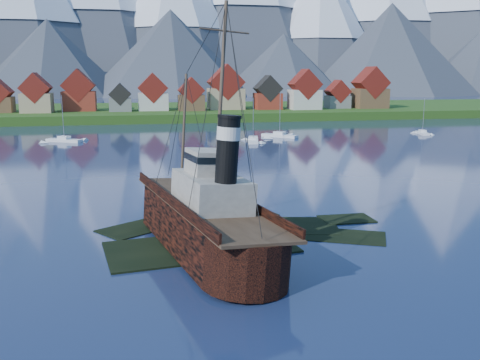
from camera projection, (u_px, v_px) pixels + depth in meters
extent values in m
plane|color=#1B294D|center=(227.00, 240.00, 54.70)|extent=(1400.00, 1400.00, 0.00)
cube|color=black|center=(200.00, 251.00, 52.27)|extent=(19.08, 11.42, 1.00)
cube|color=black|center=(274.00, 229.00, 59.75)|extent=(15.15, 9.76, 1.00)
cube|color=black|center=(231.00, 219.00, 63.79)|extent=(11.45, 9.06, 1.00)
cube|color=black|center=(341.00, 240.00, 56.07)|extent=(10.27, 8.34, 1.00)
cube|color=black|center=(138.00, 232.00, 58.86)|extent=(9.42, 8.68, 1.00)
cube|color=black|center=(346.00, 222.00, 62.40)|extent=(6.00, 4.00, 1.00)
cube|color=#204413|center=(157.00, 115.00, 218.30)|extent=(600.00, 80.00, 3.20)
cube|color=#3F3D38|center=(162.00, 123.00, 181.73)|extent=(600.00, 2.50, 2.00)
cube|color=brown|center=(0.00, 105.00, 190.28)|extent=(9.00, 8.00, 5.50)
cube|color=tan|center=(37.00, 103.00, 189.71)|extent=(10.50, 9.00, 6.80)
cube|color=maroon|center=(36.00, 88.00, 188.67)|extent=(10.69, 9.18, 10.69)
cube|color=maroon|center=(79.00, 101.00, 198.08)|extent=(12.00, 8.50, 7.20)
cube|color=maroon|center=(78.00, 85.00, 196.95)|extent=(12.22, 8.67, 12.22)
cube|color=slate|center=(120.00, 105.00, 196.32)|extent=(8.00, 7.00, 4.80)
cube|color=black|center=(120.00, 94.00, 195.57)|extent=(8.15, 7.14, 8.15)
cube|color=beige|center=(153.00, 102.00, 201.31)|extent=(11.00, 9.50, 6.40)
cube|color=maroon|center=(153.00, 88.00, 200.29)|extent=(11.20, 9.69, 11.20)
cube|color=brown|center=(191.00, 103.00, 200.15)|extent=(9.50, 8.00, 5.80)
cube|color=maroon|center=(191.00, 90.00, 199.24)|extent=(9.67, 8.16, 9.67)
cube|color=tan|center=(226.00, 99.00, 207.37)|extent=(13.50, 10.00, 8.00)
cube|color=maroon|center=(226.00, 82.00, 206.11)|extent=(13.75, 10.20, 13.75)
cube|color=maroon|center=(268.00, 101.00, 207.67)|extent=(10.00, 8.50, 6.20)
cube|color=black|center=(268.00, 88.00, 206.71)|extent=(10.18, 8.67, 10.18)
cube|color=beige|center=(305.00, 99.00, 207.29)|extent=(11.50, 9.00, 7.50)
cube|color=maroon|center=(305.00, 84.00, 206.14)|extent=(11.71, 9.18, 11.71)
cube|color=slate|center=(337.00, 102.00, 214.20)|extent=(9.00, 7.50, 5.00)
cube|color=maroon|center=(338.00, 91.00, 213.39)|extent=(9.16, 7.65, 9.16)
cube|color=brown|center=(370.00, 98.00, 214.45)|extent=(12.50, 10.00, 7.80)
cube|color=maroon|center=(371.00, 83.00, 213.24)|extent=(12.73, 10.20, 12.73)
cone|color=#2D333D|center=(23.00, 7.00, 459.43)|extent=(180.00, 180.00, 150.00)
cone|color=#2D333D|center=(174.00, 15.00, 498.79)|extent=(170.00, 170.00, 145.00)
cone|color=#2D333D|center=(320.00, 27.00, 517.45)|extent=(150.00, 150.00, 125.00)
cone|color=white|center=(320.00, 0.00, 512.54)|extent=(93.00, 93.00, 75.00)
cone|color=#2D333D|center=(384.00, 8.00, 556.93)|extent=(200.00, 200.00, 170.00)
cone|color=#2D333D|center=(49.00, 59.00, 396.16)|extent=(120.00, 120.00, 58.00)
cone|color=#2D333D|center=(171.00, 54.00, 407.47)|extent=(136.00, 136.00, 66.00)
cone|color=#2D333D|center=(284.00, 65.00, 429.81)|extent=(110.00, 110.00, 50.00)
cone|color=#2D333D|center=(390.00, 50.00, 441.38)|extent=(150.00, 150.00, 75.00)
cube|color=black|center=(203.00, 227.00, 51.28)|extent=(7.09, 20.41, 4.25)
cone|color=black|center=(189.00, 196.00, 64.02)|extent=(7.09, 7.09, 7.09)
cylinder|color=black|center=(219.00, 263.00, 41.46)|extent=(7.09, 7.09, 4.25)
cube|color=#4C3826|center=(202.00, 204.00, 50.84)|extent=(6.95, 26.93, 0.25)
cube|color=black|center=(166.00, 201.00, 50.11)|extent=(0.20, 26.08, 0.91)
cube|color=black|center=(237.00, 198.00, 51.39)|extent=(0.20, 26.08, 0.91)
cube|color=#ADA89E|center=(204.00, 192.00, 49.08)|extent=(5.26, 8.61, 3.04)
cube|color=#ADA89E|center=(202.00, 162.00, 49.54)|extent=(3.64, 4.05, 2.23)
cylinder|color=black|center=(209.00, 151.00, 45.01)|extent=(1.92, 1.92, 5.67)
cylinder|color=silver|center=(208.00, 134.00, 44.73)|extent=(2.02, 2.02, 1.11)
cylinder|color=#473828|center=(192.00, 131.00, 57.42)|extent=(0.28, 0.28, 12.15)
cylinder|color=#473828|center=(204.00, 78.00, 46.08)|extent=(0.32, 0.32, 13.16)
cube|color=white|center=(64.00, 141.00, 132.77)|extent=(9.31, 6.60, 1.25)
cube|color=white|center=(64.00, 138.00, 132.58)|extent=(3.29, 3.07, 0.73)
cylinder|color=gray|center=(63.00, 117.00, 131.59)|extent=(0.15, 0.15, 10.81)
cube|color=white|center=(422.00, 134.00, 149.34)|extent=(3.61, 7.85, 1.07)
cube|color=white|center=(423.00, 131.00, 149.17)|extent=(2.12, 2.46, 0.63)
cylinder|color=gray|center=(424.00, 115.00, 148.32)|extent=(0.13, 0.13, 9.32)
cube|color=white|center=(253.00, 141.00, 132.98)|extent=(4.45, 10.09, 1.18)
cube|color=white|center=(253.00, 138.00, 132.80)|extent=(2.68, 3.13, 0.69)
cylinder|color=gray|center=(253.00, 119.00, 131.87)|extent=(0.14, 0.14, 10.18)
cube|color=white|center=(280.00, 137.00, 142.71)|extent=(9.00, 8.65, 1.27)
cube|color=white|center=(280.00, 133.00, 142.51)|extent=(3.54, 3.52, 0.74)
cylinder|color=gray|center=(280.00, 114.00, 141.51)|extent=(0.15, 0.15, 10.98)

